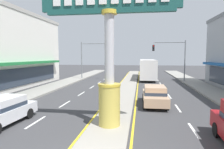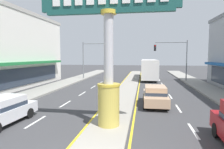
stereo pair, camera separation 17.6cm
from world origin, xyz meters
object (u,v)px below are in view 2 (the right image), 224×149
(traffic_light_right_side, at_px, (175,54))
(bus_mid_left_lane, at_px, (149,68))
(district_sign, at_px, (109,52))
(traffic_light_left_side, at_px, (93,54))
(sedan_near_left_lane, at_px, (2,110))
(sedan_near_right_lane, at_px, (155,95))

(traffic_light_right_side, distance_m, bus_mid_left_lane, 5.42)
(district_sign, xyz_separation_m, traffic_light_right_side, (6.32, 20.19, 0.21))
(traffic_light_right_side, height_order, bus_mid_left_lane, traffic_light_right_side)
(district_sign, xyz_separation_m, traffic_light_left_side, (-6.32, 21.13, 0.21))
(traffic_light_right_side, xyz_separation_m, sedan_near_left_lane, (-12.35, -20.60, -3.46))
(bus_mid_left_lane, bearing_deg, traffic_light_left_side, -165.43)
(district_sign, bearing_deg, traffic_light_right_side, 72.63)
(sedan_near_right_lane, relative_size, bus_mid_left_lane, 0.39)
(sedan_near_right_lane, xyz_separation_m, bus_mid_left_lane, (-0.00, 18.17, 1.08))
(sedan_near_right_lane, xyz_separation_m, sedan_near_left_lane, (-8.76, -5.73, 0.00))
(traffic_light_left_side, relative_size, sedan_near_left_lane, 1.42)
(traffic_light_left_side, bearing_deg, bus_mid_left_lane, 14.57)
(district_sign, height_order, sedan_near_left_lane, district_sign)
(sedan_near_right_lane, bearing_deg, traffic_light_right_side, 76.45)
(sedan_near_left_lane, bearing_deg, sedan_near_right_lane, 33.18)
(district_sign, relative_size, sedan_near_left_lane, 1.68)
(traffic_light_right_side, relative_size, sedan_near_right_lane, 1.44)
(sedan_near_right_lane, distance_m, sedan_near_left_lane, 10.47)
(district_sign, distance_m, traffic_light_right_side, 21.16)
(district_sign, bearing_deg, sedan_near_left_lane, -176.14)
(traffic_light_left_side, xyz_separation_m, traffic_light_right_side, (12.63, -0.94, 0.00))
(traffic_light_left_side, distance_m, bus_mid_left_lane, 9.65)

